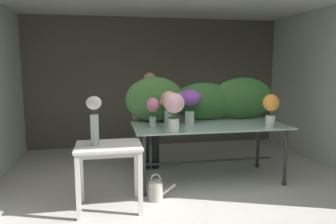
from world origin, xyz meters
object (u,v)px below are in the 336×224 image
at_px(vase_fuchsia_anemones, 171,110).
at_px(vase_peach_peonies, 169,104).
at_px(watering_can, 156,190).
at_px(vase_violet_ranunculus, 190,101).
at_px(display_table_glass, 209,132).
at_px(vase_sunset_tulips, 271,108).
at_px(vase_blush_lilies, 174,108).
at_px(vase_white_roses_tall, 94,118).
at_px(vase_rosy_dahlias, 153,109).
at_px(side_table_white, 109,154).
at_px(florist, 150,110).

bearing_deg(vase_fuchsia_anemones, vase_peach_peonies, 85.14).
bearing_deg(watering_can, vase_violet_ranunculus, 47.31).
relative_size(display_table_glass, vase_sunset_tulips, 4.78).
bearing_deg(display_table_glass, vase_blush_lilies, -145.00).
height_order(display_table_glass, vase_white_roses_tall, vase_white_roses_tall).
distance_m(display_table_glass, vase_sunset_tulips, 0.93).
relative_size(vase_rosy_dahlias, vase_fuchsia_anemones, 0.95).
distance_m(display_table_glass, vase_violet_ranunculus, 0.53).
bearing_deg(vase_fuchsia_anemones, display_table_glass, 14.62).
bearing_deg(side_table_white, watering_can, 11.98).
distance_m(display_table_glass, vase_peach_peonies, 0.71).
relative_size(vase_violet_ranunculus, vase_white_roses_tall, 0.89).
xyz_separation_m(vase_sunset_tulips, vase_rosy_dahlias, (-1.59, 0.33, -0.02)).
distance_m(display_table_glass, vase_blush_lilies, 0.85).
height_order(display_table_glass, watering_can, display_table_glass).
xyz_separation_m(florist, vase_fuchsia_anemones, (0.17, -0.85, 0.12)).
relative_size(side_table_white, vase_violet_ranunculus, 1.53).
xyz_separation_m(florist, vase_violet_ranunculus, (0.48, -0.62, 0.20)).
xyz_separation_m(display_table_glass, vase_rosy_dahlias, (-0.82, -0.02, 0.36)).
relative_size(display_table_glass, florist, 1.39).
xyz_separation_m(vase_fuchsia_anemones, vase_white_roses_tall, (-1.00, -0.54, 0.01)).
relative_size(side_table_white, vase_rosy_dahlias, 1.88).
bearing_deg(display_table_glass, vase_white_roses_tall, -156.43).
height_order(vase_violet_ranunculus, vase_blush_lilies, vase_violet_ranunculus).
bearing_deg(watering_can, vase_white_roses_tall, -170.47).
height_order(side_table_white, vase_sunset_tulips, vase_sunset_tulips).
relative_size(florist, vase_blush_lilies, 3.13).
height_order(vase_blush_lilies, vase_fuchsia_anemones, vase_blush_lilies).
relative_size(vase_violet_ranunculus, vase_fuchsia_anemones, 1.17).
height_order(vase_fuchsia_anemones, vase_white_roses_tall, vase_white_roses_tall).
xyz_separation_m(vase_blush_lilies, watering_can, (-0.26, -0.15, -1.02)).
xyz_separation_m(side_table_white, florist, (0.68, 1.38, 0.30)).
relative_size(vase_rosy_dahlias, vase_white_roses_tall, 0.73).
bearing_deg(vase_sunset_tulips, vase_fuchsia_anemones, 171.60).
relative_size(vase_violet_ranunculus, vase_blush_lilies, 1.00).
bearing_deg(florist, display_table_glass, -42.49).
relative_size(side_table_white, vase_white_roses_tall, 1.37).
bearing_deg(vase_violet_ranunculus, vase_sunset_tulips, -22.15).
height_order(vase_peach_peonies, vase_white_roses_tall, vase_white_roses_tall).
bearing_deg(vase_blush_lilies, vase_fuchsia_anemones, 85.65).
relative_size(vase_sunset_tulips, vase_white_roses_tall, 0.81).
bearing_deg(vase_rosy_dahlias, vase_sunset_tulips, -11.70).
xyz_separation_m(vase_blush_lilies, vase_white_roses_tall, (-0.98, -0.27, -0.05)).
height_order(vase_rosy_dahlias, vase_fuchsia_anemones, vase_fuchsia_anemones).
distance_m(side_table_white, vase_violet_ranunculus, 1.48).
bearing_deg(display_table_glass, vase_fuchsia_anemones, -165.38).
distance_m(vase_sunset_tulips, vase_fuchsia_anemones, 1.37).
bearing_deg(florist, vase_peach_peonies, -69.06).
relative_size(vase_sunset_tulips, watering_can, 1.30).
distance_m(vase_violet_ranunculus, vase_rosy_dahlias, 0.56).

